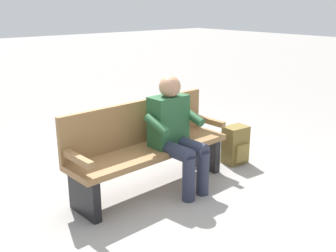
% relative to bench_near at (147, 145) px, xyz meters
% --- Properties ---
extents(ground_plane, '(40.00, 40.00, 0.00)m').
position_rel_bench_near_xyz_m(ground_plane, '(-0.00, 0.07, -0.46)').
color(ground_plane, gray).
extents(bench_near, '(1.82, 0.56, 0.90)m').
position_rel_bench_near_xyz_m(bench_near, '(0.00, 0.00, 0.00)').
color(bench_near, olive).
rests_on(bench_near, ground).
extents(person_seated, '(0.58, 0.59, 1.18)m').
position_rel_bench_near_xyz_m(person_seated, '(-0.20, 0.22, 0.17)').
color(person_seated, '#23512D').
rests_on(person_seated, ground).
extents(backpack, '(0.30, 0.26, 0.46)m').
position_rel_bench_near_xyz_m(backpack, '(-1.20, 0.17, -0.23)').
color(backpack, brown).
rests_on(backpack, ground).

